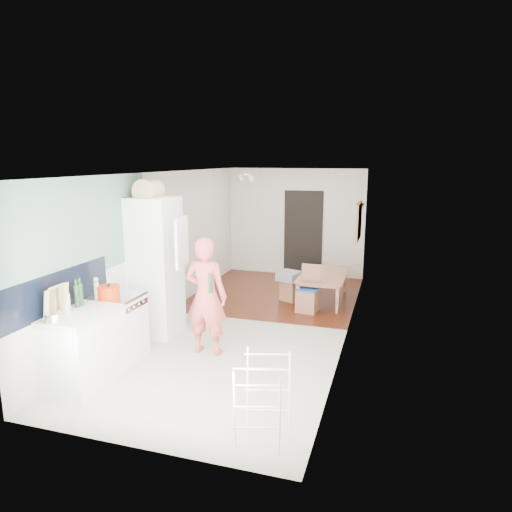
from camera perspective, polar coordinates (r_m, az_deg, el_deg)
The scene contains 32 objects.
room_shell at distance 7.38m, azimuth -0.87°, elevation 0.62°, with size 3.20×7.00×2.50m, color beige, non-canonical shape.
floor at distance 7.72m, azimuth -0.84°, elevation -8.51°, with size 3.20×7.00×0.01m, color beige.
wood_floor_overlay at distance 9.41m, azimuth 2.63°, elevation -4.68°, with size 3.20×3.30×0.01m, color #571E0D.
sage_wall_panel at distance 6.25m, azimuth -20.81°, elevation 3.33°, with size 0.02×3.00×1.30m, color slate.
tile_splashback at distance 5.98m, azimuth -23.48°, elevation -4.14°, with size 0.02×1.90×0.50m, color black.
doorway_recess at distance 10.69m, azimuth 5.91°, elevation 2.78°, with size 0.90×0.04×2.00m, color black.
base_cabinet at distance 6.03m, azimuth -20.79°, elevation -11.01°, with size 0.60×0.90×0.86m, color white.
worktop at distance 5.87m, azimuth -21.13°, elevation -6.87°, with size 0.62×0.92×0.06m, color #F0E1CB.
range_cooker at distance 6.59m, azimuth -16.80°, elevation -8.67°, with size 0.60×0.60×0.88m, color white.
cooker_top at distance 6.44m, azimuth -17.05°, elevation -4.83°, with size 0.60×0.60×0.04m, color silver.
fridge_housing at distance 7.22m, azimuth -12.44°, elevation -1.35°, with size 0.66×0.66×2.15m, color white.
fridge_door at distance 6.58m, azimuth -9.27°, elevation 1.72°, with size 0.56×0.04×0.70m, color white.
fridge_interior at distance 6.98m, azimuth -10.39°, elevation 2.26°, with size 0.02×0.52×0.66m, color white.
pinboard at distance 8.88m, azimuth 12.76°, elevation 4.24°, with size 0.03×0.90×0.70m, color #D4B677.
pinboard_frame at distance 8.88m, azimuth 12.66°, elevation 4.24°, with size 0.01×0.94×0.74m, color #9F6749.
wall_sconce at distance 9.50m, azimuth 12.89°, elevation 5.94°, with size 0.18×0.18×0.16m, color maroon.
person at distance 6.38m, azimuth -6.29°, elevation -3.71°, with size 0.72×0.47×1.98m, color #D8534E.
dining_table at distance 8.94m, azimuth 8.56°, elevation -4.19°, with size 1.32×0.74×0.46m, color #9F6749.
dining_chair at distance 8.24m, azimuth 6.51°, elevation -4.15°, with size 0.36×0.36×0.85m, color #9F6749, non-canonical shape.
stool at distance 8.91m, azimuth 4.35°, elevation -4.29°, with size 0.32×0.32×0.42m, color #9F6749, non-canonical shape.
grey_drape at distance 8.79m, azimuth 4.14°, elevation -2.50°, with size 0.38×0.38×0.17m, color gray.
drying_rack at distance 4.56m, azimuth 0.86°, elevation -17.82°, with size 0.45×0.41×0.89m, color white, non-canonical shape.
bread_bin at distance 7.01m, azimuth -13.28°, elevation 7.94°, with size 0.37×0.35×0.20m, color tan, non-canonical shape.
red_casserole at distance 6.28m, azimuth -17.92°, elevation -4.32°, with size 0.29×0.29×0.17m, color red.
steel_pan at distance 5.65m, azimuth -23.89°, elevation -7.01°, with size 0.20×0.20×0.10m, color silver.
held_bottle at distance 6.14m, azimuth -5.71°, elevation -3.41°, with size 0.06×0.06×0.27m, color #1C3D1F.
bottle_a at distance 6.08m, azimuth -21.10°, elevation -4.53°, with size 0.07×0.07×0.29m, color #1C3D1F.
bottle_b at distance 6.04m, azimuth -21.49°, elevation -4.69°, with size 0.06×0.06×0.28m, color #1C3D1F.
bottle_c at distance 5.90m, azimuth -22.64°, elevation -5.43°, with size 0.09×0.09×0.23m, color silver.
pepper_mill_front at distance 6.32m, azimuth -19.29°, elevation -4.07°, with size 0.06×0.06×0.23m, color tan.
pepper_mill_back at distance 6.32m, azimuth -19.30°, elevation -4.07°, with size 0.06×0.06×0.23m, color tan.
chopping_boards at distance 5.72m, azimuth -23.71°, elevation -5.24°, with size 0.04×0.29×0.39m, color tan, non-canonical shape.
Camera 1 is at (2.23, -6.88, 2.72)m, focal length 32.00 mm.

